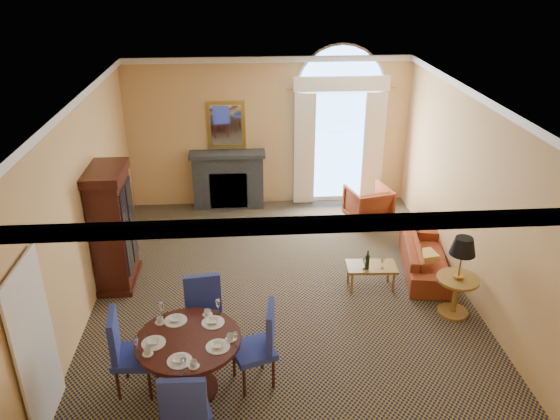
{
  "coord_description": "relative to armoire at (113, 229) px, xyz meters",
  "views": [
    {
      "loc": [
        -0.58,
        -7.45,
        5.03
      ],
      "look_at": [
        0.0,
        0.5,
        1.3
      ],
      "focal_mm": 35.0,
      "sensor_mm": 36.0,
      "label": 1
    }
  ],
  "objects": [
    {
      "name": "armchair",
      "position": [
        4.7,
        1.99,
        -0.61
      ],
      "size": [
        0.99,
        1.0,
        0.76
      ],
      "primitive_type": "imported",
      "rotation": [
        0.0,
        0.0,
        3.39
      ],
      "color": "maroon",
      "rests_on": "ground"
    },
    {
      "name": "dining_chair_south",
      "position": [
        1.45,
        -3.63,
        -0.34
      ],
      "size": [
        0.6,
        0.6,
        1.13
      ],
      "rotation": [
        0.0,
        0.0,
        0.24
      ],
      "color": "navy",
      "rests_on": "ground"
    },
    {
      "name": "side_table",
      "position": [
        5.32,
        -1.31,
        -0.16
      ],
      "size": [
        0.64,
        0.64,
        1.29
      ],
      "color": "olive",
      "rests_on": "ground"
    },
    {
      "name": "dining_table",
      "position": [
        1.42,
        -2.68,
        -0.38
      ],
      "size": [
        1.3,
        1.3,
        1.01
      ],
      "color": "black",
      "rests_on": "ground"
    },
    {
      "name": "ground",
      "position": [
        2.72,
        -0.63,
        -0.99
      ],
      "size": [
        7.5,
        7.5,
        0.0
      ],
      "primitive_type": "plane",
      "color": "black",
      "rests_on": "ground"
    },
    {
      "name": "dining_chair_east",
      "position": [
        2.31,
        -2.57,
        -0.34
      ],
      "size": [
        0.64,
        0.64,
        1.13
      ],
      "rotation": [
        0.0,
        0.0,
        1.9
      ],
      "color": "navy",
      "rests_on": "ground"
    },
    {
      "name": "dining_chair_west",
      "position": [
        0.62,
        -2.59,
        -0.34
      ],
      "size": [
        0.56,
        0.55,
        1.13
      ],
      "rotation": [
        0.0,
        0.0,
        -1.63
      ],
      "color": "navy",
      "rests_on": "ground"
    },
    {
      "name": "room_envelope",
      "position": [
        2.69,
        0.04,
        1.52
      ],
      "size": [
        6.04,
        7.52,
        3.45
      ],
      "color": "#DFAE6A",
      "rests_on": "ground"
    },
    {
      "name": "dining_chair_north",
      "position": [
        1.52,
        -1.88,
        -0.34
      ],
      "size": [
        0.59,
        0.59,
        1.13
      ],
      "rotation": [
        0.0,
        0.0,
        2.94
      ],
      "color": "navy",
      "rests_on": "ground"
    },
    {
      "name": "armoire",
      "position": [
        0.0,
        0.0,
        0.0
      ],
      "size": [
        0.59,
        1.04,
        2.04
      ],
      "color": "black",
      "rests_on": "ground"
    },
    {
      "name": "coffee_table",
      "position": [
        4.19,
        -0.51,
        -0.59
      ],
      "size": [
        0.84,
        0.5,
        0.76
      ],
      "rotation": [
        0.0,
        0.0,
        -0.05
      ],
      "color": "olive",
      "rests_on": "ground"
    },
    {
      "name": "sofa",
      "position": [
        5.27,
        -0.06,
        -0.71
      ],
      "size": [
        1.05,
        1.97,
        0.55
      ],
      "primitive_type": "imported",
      "rotation": [
        0.0,
        0.0,
        1.39
      ],
      "color": "maroon",
      "rests_on": "ground"
    }
  ]
}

